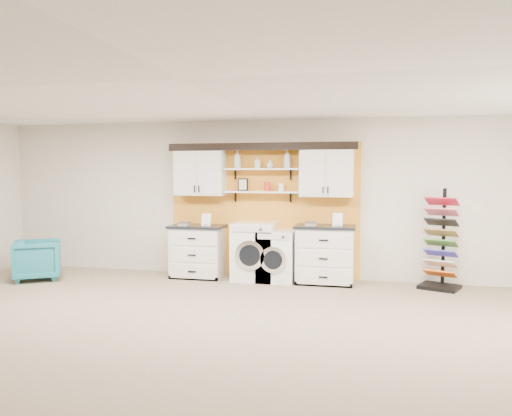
% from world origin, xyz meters
% --- Properties ---
extents(floor, '(10.00, 10.00, 0.00)m').
position_xyz_m(floor, '(0.00, 0.00, 0.00)').
color(floor, '#87705B').
rests_on(floor, ground).
extents(ceiling, '(10.00, 10.00, 0.00)m').
position_xyz_m(ceiling, '(0.00, 0.00, 2.80)').
color(ceiling, white).
rests_on(ceiling, wall_back).
extents(wall_back, '(10.00, 0.00, 10.00)m').
position_xyz_m(wall_back, '(0.00, 4.00, 1.40)').
color(wall_back, beige).
rests_on(wall_back, floor).
extents(accent_panel, '(3.40, 0.07, 2.40)m').
position_xyz_m(accent_panel, '(0.00, 3.96, 1.20)').
color(accent_panel, orange).
rests_on(accent_panel, wall_back).
extents(upper_cabinet_left, '(0.90, 0.35, 0.84)m').
position_xyz_m(upper_cabinet_left, '(-1.13, 3.79, 1.88)').
color(upper_cabinet_left, white).
rests_on(upper_cabinet_left, wall_back).
extents(upper_cabinet_right, '(0.90, 0.35, 0.84)m').
position_xyz_m(upper_cabinet_right, '(1.13, 3.79, 1.88)').
color(upper_cabinet_right, white).
rests_on(upper_cabinet_right, wall_back).
extents(shelf_lower, '(1.32, 0.28, 0.03)m').
position_xyz_m(shelf_lower, '(0.00, 3.80, 1.53)').
color(shelf_lower, white).
rests_on(shelf_lower, wall_back).
extents(shelf_upper, '(1.32, 0.28, 0.03)m').
position_xyz_m(shelf_upper, '(0.00, 3.80, 1.93)').
color(shelf_upper, white).
rests_on(shelf_upper, wall_back).
extents(crown_molding, '(3.30, 0.41, 0.13)m').
position_xyz_m(crown_molding, '(0.00, 3.81, 2.33)').
color(crown_molding, black).
rests_on(crown_molding, wall_back).
extents(picture_frame, '(0.18, 0.02, 0.22)m').
position_xyz_m(picture_frame, '(-0.35, 3.85, 1.66)').
color(picture_frame, black).
rests_on(picture_frame, shelf_lower).
extents(canister_red, '(0.11, 0.11, 0.16)m').
position_xyz_m(canister_red, '(0.10, 3.80, 1.62)').
color(canister_red, red).
rests_on(canister_red, shelf_lower).
extents(canister_cream, '(0.10, 0.10, 0.14)m').
position_xyz_m(canister_cream, '(0.35, 3.80, 1.61)').
color(canister_cream, silver).
rests_on(canister_cream, shelf_lower).
extents(base_cabinet_left, '(0.95, 0.66, 0.93)m').
position_xyz_m(base_cabinet_left, '(-1.13, 3.64, 0.47)').
color(base_cabinet_left, white).
rests_on(base_cabinet_left, floor).
extents(base_cabinet_right, '(1.01, 0.66, 0.98)m').
position_xyz_m(base_cabinet_right, '(1.13, 3.64, 0.49)').
color(base_cabinet_right, white).
rests_on(base_cabinet_right, floor).
extents(washer, '(0.72, 0.71, 1.00)m').
position_xyz_m(washer, '(-0.09, 3.64, 0.50)').
color(washer, white).
rests_on(washer, floor).
extents(dryer, '(0.63, 0.71, 0.88)m').
position_xyz_m(dryer, '(0.30, 3.64, 0.44)').
color(dryer, white).
rests_on(dryer, floor).
extents(sample_rack, '(0.73, 0.68, 1.62)m').
position_xyz_m(sample_rack, '(2.98, 3.67, 0.52)').
color(sample_rack, black).
rests_on(sample_rack, floor).
extents(armchair, '(1.04, 1.04, 0.70)m').
position_xyz_m(armchair, '(-3.80, 2.83, 0.35)').
color(armchair, '#1D7080').
rests_on(armchair, floor).
extents(soap_bottle_a, '(0.15, 0.16, 0.32)m').
position_xyz_m(soap_bottle_a, '(-0.44, 3.80, 2.10)').
color(soap_bottle_a, silver).
rests_on(soap_bottle_a, shelf_upper).
extents(soap_bottle_b, '(0.12, 0.12, 0.20)m').
position_xyz_m(soap_bottle_b, '(-0.07, 3.80, 2.04)').
color(soap_bottle_b, silver).
rests_on(soap_bottle_b, shelf_upper).
extents(soap_bottle_c, '(0.13, 0.13, 0.14)m').
position_xyz_m(soap_bottle_c, '(0.15, 3.80, 2.02)').
color(soap_bottle_c, silver).
rests_on(soap_bottle_c, shelf_upper).
extents(soap_bottle_d, '(0.17, 0.17, 0.32)m').
position_xyz_m(soap_bottle_d, '(0.45, 3.80, 2.10)').
color(soap_bottle_d, silver).
rests_on(soap_bottle_d, shelf_upper).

